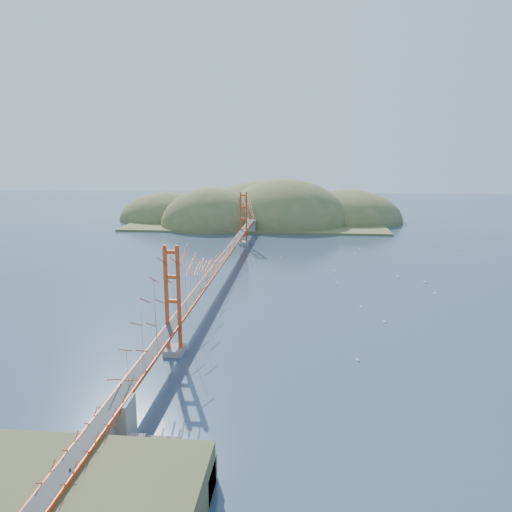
# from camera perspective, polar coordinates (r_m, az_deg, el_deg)

# --- Properties ---
(ground) EXTENTS (320.00, 320.00, 0.00)m
(ground) POSITION_cam_1_polar(r_m,az_deg,el_deg) (82.25, -3.97, -2.72)
(ground) COLOR #2B3C56
(ground) RESTS_ON ground
(bridge) EXTENTS (2.20, 94.40, 12.00)m
(bridge) POSITION_cam_1_polar(r_m,az_deg,el_deg) (80.88, -4.02, 2.11)
(bridge) COLOR gray
(bridge) RESTS_ON ground
(approach_viaduct) EXTENTS (1.40, 12.00, 3.38)m
(approach_viaduct) POSITION_cam_1_polar(r_m,az_deg,el_deg) (35.10, -19.16, -20.95)
(approach_viaduct) COLOR #C63E16
(approach_viaduct) RESTS_ON ground
(promontory) EXTENTS (9.00, 6.00, 0.24)m
(promontory) POSITION_cam_1_polar(r_m,az_deg,el_deg) (39.00, -16.68, -21.34)
(promontory) COLOR #59544C
(promontory) RESTS_ON ground
(fort) EXTENTS (3.70, 2.30, 1.75)m
(fort) POSITION_cam_1_polar(r_m,az_deg,el_deg) (39.11, -15.75, -20.22)
(fort) COLOR brown
(fort) RESTS_ON ground
(far_headlands) EXTENTS (84.00, 58.00, 25.00)m
(far_headlands) POSITION_cam_1_polar(r_m,az_deg,el_deg) (148.75, 1.24, 4.15)
(far_headlands) COLOR olive
(far_headlands) RESTS_ON ground
(sailboat_16) EXTENTS (0.63, 0.63, 0.66)m
(sailboat_16) POSITION_cam_1_polar(r_m,az_deg,el_deg) (88.40, 8.94, -1.67)
(sailboat_16) COLOR white
(sailboat_16) RESTS_ON ground
(sailboat_7) EXTENTS (0.55, 0.55, 0.59)m
(sailboat_7) POSITION_cam_1_polar(r_m,az_deg,el_deg) (120.85, 14.45, 1.88)
(sailboat_7) COLOR white
(sailboat_7) RESTS_ON ground
(sailboat_15) EXTENTS (0.47, 0.57, 0.67)m
(sailboat_15) POSITION_cam_1_polar(r_m,az_deg,el_deg) (103.18, 11.28, 0.27)
(sailboat_15) COLOR white
(sailboat_15) RESTS_ON ground
(sailboat_1) EXTENTS (0.71, 0.71, 0.74)m
(sailboat_1) POSITION_cam_1_polar(r_m,az_deg,el_deg) (84.95, 18.76, -2.76)
(sailboat_1) COLOR white
(sailboat_1) RESTS_ON ground
(sailboat_17) EXTENTS (0.49, 0.40, 0.56)m
(sailboat_17) POSITION_cam_1_polar(r_m,az_deg,el_deg) (117.08, 19.47, 1.23)
(sailboat_17) COLOR white
(sailboat_17) RESTS_ON ground
(sailboat_3) EXTENTS (0.52, 0.52, 0.56)m
(sailboat_3) POSITION_cam_1_polar(r_m,az_deg,el_deg) (97.93, 2.82, -0.16)
(sailboat_3) COLOR white
(sailboat_3) RESTS_ON ground
(sailboat_9) EXTENTS (0.53, 0.53, 0.56)m
(sailboat_9) POSITION_cam_1_polar(r_m,az_deg,el_deg) (108.58, 22.29, 0.17)
(sailboat_9) COLOR white
(sailboat_9) RESTS_ON ground
(sailboat_13) EXTENTS (0.57, 0.55, 0.64)m
(sailboat_13) POSITION_cam_1_polar(r_m,az_deg,el_deg) (78.88, 19.73, -4.00)
(sailboat_13) COLOR white
(sailboat_13) RESTS_ON ground
(sailboat_4) EXTENTS (0.46, 0.50, 0.57)m
(sailboat_4) POSITION_cam_1_polar(r_m,az_deg,el_deg) (106.26, 16.41, 0.35)
(sailboat_4) COLOR white
(sailboat_4) RESTS_ON ground
(sailboat_6) EXTENTS (0.54, 0.54, 0.56)m
(sailboat_6) POSITION_cam_1_polar(r_m,az_deg,el_deg) (64.70, 14.49, -7.23)
(sailboat_6) COLOR white
(sailboat_6) RESTS_ON ground
(sailboat_10) EXTENTS (0.55, 0.55, 0.60)m
(sailboat_10) POSITION_cam_1_polar(r_m,az_deg,el_deg) (53.16, 11.52, -11.48)
(sailboat_10) COLOR white
(sailboat_10) RESTS_ON ground
(sailboat_0) EXTENTS (0.50, 0.50, 0.56)m
(sailboat_0) POSITION_cam_1_polar(r_m,az_deg,el_deg) (80.81, 9.17, -3.03)
(sailboat_0) COLOR white
(sailboat_0) RESTS_ON ground
(sailboat_14) EXTENTS (0.68, 0.68, 0.73)m
(sailboat_14) POSITION_cam_1_polar(r_m,az_deg,el_deg) (86.76, 15.92, -2.27)
(sailboat_14) COLOR white
(sailboat_14) RESTS_ON ground
(sailboat_12) EXTENTS (0.50, 0.44, 0.57)m
(sailboat_12) POSITION_cam_1_polar(r_m,az_deg,el_deg) (109.08, 11.70, 0.90)
(sailboat_12) COLOR white
(sailboat_12) RESTS_ON ground
(sailboat_extra_0) EXTENTS (0.50, 0.52, 0.58)m
(sailboat_extra_0) POSITION_cam_1_polar(r_m,az_deg,el_deg) (69.67, 11.88, -5.67)
(sailboat_extra_0) COLOR white
(sailboat_extra_0) RESTS_ON ground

